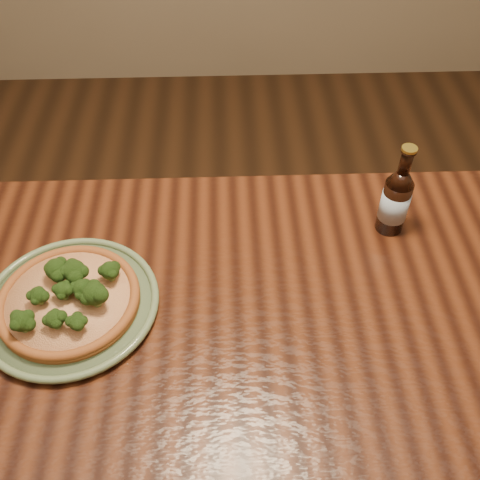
{
  "coord_description": "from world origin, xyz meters",
  "views": [
    {
      "loc": [
        0.09,
        -0.41,
        1.57
      ],
      "look_at": [
        0.11,
        0.29,
        0.82
      ],
      "focal_mm": 42.0,
      "sensor_mm": 36.0,
      "label": 1
    }
  ],
  "objects_px": {
    "table": "(181,380)",
    "beer_bottle": "(395,200)",
    "plate": "(70,304)",
    "pizza": "(69,298)"
  },
  "relations": [
    {
      "from": "plate",
      "to": "beer_bottle",
      "type": "xyz_separation_m",
      "value": [
        0.61,
        0.18,
        0.06
      ]
    },
    {
      "from": "table",
      "to": "beer_bottle",
      "type": "relative_size",
      "value": 7.93
    },
    {
      "from": "beer_bottle",
      "to": "plate",
      "type": "bearing_deg",
      "value": -176.6
    },
    {
      "from": "beer_bottle",
      "to": "pizza",
      "type": "bearing_deg",
      "value": -176.52
    },
    {
      "from": "plate",
      "to": "beer_bottle",
      "type": "distance_m",
      "value": 0.64
    },
    {
      "from": "plate",
      "to": "pizza",
      "type": "height_order",
      "value": "pizza"
    },
    {
      "from": "table",
      "to": "plate",
      "type": "height_order",
      "value": "plate"
    },
    {
      "from": "table",
      "to": "beer_bottle",
      "type": "height_order",
      "value": "beer_bottle"
    },
    {
      "from": "plate",
      "to": "pizza",
      "type": "xyz_separation_m",
      "value": [
        0.0,
        -0.0,
        0.02
      ]
    },
    {
      "from": "plate",
      "to": "table",
      "type": "bearing_deg",
      "value": -27.3
    }
  ]
}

